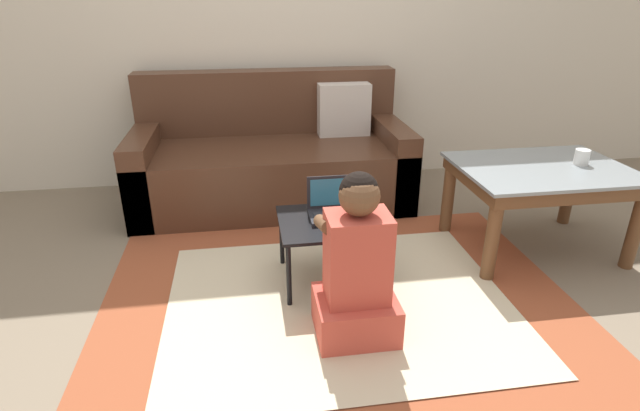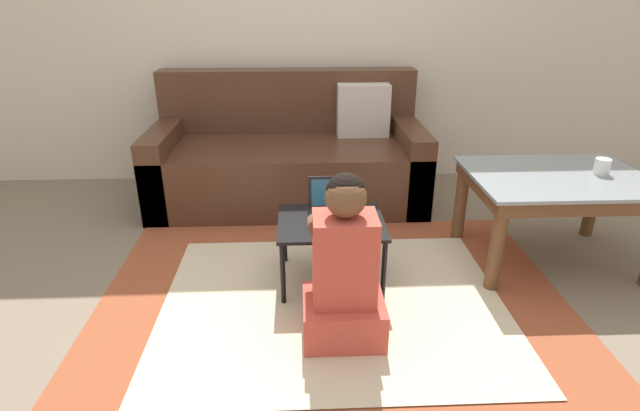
# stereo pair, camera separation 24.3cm
# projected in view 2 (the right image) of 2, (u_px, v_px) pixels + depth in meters

# --- Properties ---
(ground_plane) EXTENTS (16.00, 16.00, 0.00)m
(ground_plane) POSITION_uv_depth(u_px,v_px,m) (312.00, 303.00, 2.37)
(ground_plane) COLOR #7F705B
(wall_back) EXTENTS (9.00, 0.06, 2.50)m
(wall_back) POSITION_uv_depth(u_px,v_px,m) (303.00, 7.00, 3.50)
(wall_back) COLOR beige
(wall_back) RESTS_ON ground_plane
(area_rug) EXTENTS (2.22, 1.77, 0.01)m
(area_rug) POSITION_uv_depth(u_px,v_px,m) (333.00, 304.00, 2.35)
(area_rug) COLOR #9E4C2D
(area_rug) RESTS_ON ground_plane
(couch) EXTENTS (1.81, 0.85, 0.85)m
(couch) POSITION_uv_depth(u_px,v_px,m) (290.00, 158.00, 3.47)
(couch) COLOR #4C2D1E
(couch) RESTS_ON ground_plane
(coffee_table) EXTENTS (0.90, 0.67, 0.49)m
(coffee_table) POSITION_uv_depth(u_px,v_px,m) (557.00, 189.00, 2.59)
(coffee_table) COLOR gray
(coffee_table) RESTS_ON ground_plane
(laptop_desk) EXTENTS (0.52, 0.43, 0.34)m
(laptop_desk) POSITION_uv_depth(u_px,v_px,m) (331.00, 228.00, 2.43)
(laptop_desk) COLOR black
(laptop_desk) RESTS_ON ground_plane
(laptop) EXTENTS (0.24, 0.18, 0.19)m
(laptop) POSITION_uv_depth(u_px,v_px,m) (333.00, 211.00, 2.44)
(laptop) COLOR #232328
(laptop) RESTS_ON laptop_desk
(computer_mouse) EXTENTS (0.07, 0.11, 0.03)m
(computer_mouse) POSITION_uv_depth(u_px,v_px,m) (372.00, 217.00, 2.42)
(computer_mouse) COLOR black
(computer_mouse) RESTS_ON laptop_desk
(person_seated) EXTENTS (0.34, 0.38, 0.74)m
(person_seated) POSITION_uv_depth(u_px,v_px,m) (344.00, 272.00, 2.03)
(person_seated) COLOR #CC4C3D
(person_seated) RESTS_ON ground_plane
(cup_on_table) EXTENTS (0.08, 0.08, 0.08)m
(cup_on_table) POSITION_uv_depth(u_px,v_px,m) (602.00, 167.00, 2.55)
(cup_on_table) COLOR white
(cup_on_table) RESTS_ON coffee_table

